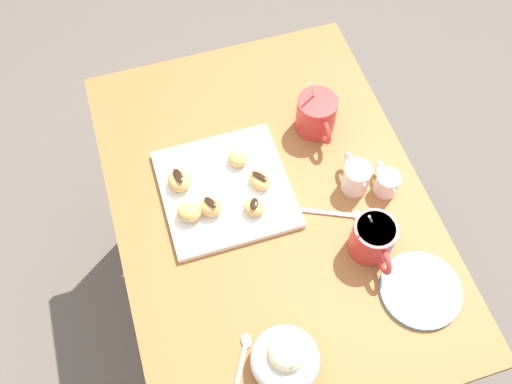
{
  "coord_description": "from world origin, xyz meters",
  "views": [
    {
      "loc": [
        0.56,
        -0.21,
        1.78
      ],
      "look_at": [
        -0.02,
        -0.03,
        0.73
      ],
      "focal_mm": 39.08,
      "sensor_mm": 36.0,
      "label": 1
    }
  ],
  "objects": [
    {
      "name": "ground_plane",
      "position": [
        0.0,
        0.0,
        0.0
      ],
      "size": [
        8.0,
        8.0,
        0.0
      ],
      "primitive_type": "plane",
      "color": "#665B51"
    },
    {
      "name": "dining_table",
      "position": [
        0.0,
        0.0,
        0.56
      ],
      "size": [
        0.95,
        0.68,
        0.71
      ],
      "color": "#A36633",
      "rests_on": "ground_plane"
    },
    {
      "name": "pastry_plate_square",
      "position": [
        -0.06,
        -0.09,
        0.71
      ],
      "size": [
        0.28,
        0.28,
        0.02
      ],
      "primitive_type": "cube",
      "color": "white",
      "rests_on": "dining_table"
    },
    {
      "name": "coffee_mug_red_left",
      "position": [
        -0.16,
        0.16,
        0.76
      ],
      "size": [
        0.13,
        0.09,
        0.14
      ],
      "color": "red",
      "rests_on": "dining_table"
    },
    {
      "name": "coffee_mug_red_right",
      "position": [
        0.17,
        0.16,
        0.76
      ],
      "size": [
        0.13,
        0.09,
        0.14
      ],
      "color": "red",
      "rests_on": "dining_table"
    },
    {
      "name": "cream_pitcher_white",
      "position": [
        0.02,
        0.19,
        0.75
      ],
      "size": [
        0.1,
        0.06,
        0.07
      ],
      "color": "white",
      "rests_on": "dining_table"
    },
    {
      "name": "ice_cream_bowl",
      "position": [
        0.34,
        -0.08,
        0.75
      ],
      "size": [
        0.13,
        0.13,
        0.1
      ],
      "color": "white",
      "rests_on": "dining_table"
    },
    {
      "name": "chocolate_sauce_pitcher",
      "position": [
        0.04,
        0.25,
        0.74
      ],
      "size": [
        0.09,
        0.05,
        0.06
      ],
      "color": "white",
      "rests_on": "dining_table"
    },
    {
      "name": "saucer_sky_left",
      "position": [
        0.29,
        0.23,
        0.71
      ],
      "size": [
        0.17,
        0.17,
        0.01
      ],
      "primitive_type": "cylinder",
      "color": "#66A8DB",
      "rests_on": "dining_table"
    },
    {
      "name": "loose_spoon_near_saucer",
      "position": [
        0.07,
        0.13,
        0.71
      ],
      "size": [
        0.08,
        0.15,
        0.01
      ],
      "color": "silver",
      "rests_on": "dining_table"
    },
    {
      "name": "loose_spoon_by_plate",
      "position": [
        0.32,
        -0.16,
        0.71
      ],
      "size": [
        0.15,
        0.09,
        0.01
      ],
      "color": "silver",
      "rests_on": "dining_table"
    },
    {
      "name": "beignet_0",
      "position": [
        0.02,
        -0.04,
        0.74
      ],
      "size": [
        0.06,
        0.06,
        0.03
      ],
      "primitive_type": "ellipsoid",
      "rotation": [
        0.0,
        0.0,
        2.52
      ],
      "color": "#E5B260",
      "rests_on": "pastry_plate_square"
    },
    {
      "name": "chocolate_drizzle_0",
      "position": [
        0.02,
        -0.04,
        0.75
      ],
      "size": [
        0.03,
        0.03,
        0.0
      ],
      "primitive_type": "ellipsoid",
      "rotation": [
        0.0,
        0.0,
        2.67
      ],
      "color": "black",
      "rests_on": "beignet_0"
    },
    {
      "name": "beignet_1",
      "position": [
        -0.04,
        -0.01,
        0.74
      ],
      "size": [
        0.06,
        0.06,
        0.03
      ],
      "primitive_type": "ellipsoid",
      "rotation": [
        0.0,
        0.0,
        3.46
      ],
      "color": "#E5B260",
      "rests_on": "pastry_plate_square"
    },
    {
      "name": "chocolate_drizzle_1",
      "position": [
        -0.04,
        -0.01,
        0.75
      ],
      "size": [
        0.04,
        0.03,
        0.0
      ],
      "primitive_type": "ellipsoid",
      "rotation": [
        0.0,
        0.0,
        3.8
      ],
      "color": "black",
      "rests_on": "beignet_1"
    },
    {
      "name": "beignet_2",
      "position": [
        -0.01,
        -0.13,
        0.74
      ],
      "size": [
        0.06,
        0.06,
        0.04
      ],
      "primitive_type": "ellipsoid",
      "rotation": [
        0.0,
        0.0,
        0.87
      ],
      "color": "#E5B260",
      "rests_on": "pastry_plate_square"
    },
    {
      "name": "chocolate_drizzle_2",
      "position": [
        -0.01,
        -0.13,
        0.76
      ],
      "size": [
        0.04,
        0.03,
        0.0
      ],
      "primitive_type": "ellipsoid",
      "rotation": [
        0.0,
        0.0,
        0.48
      ],
      "color": "black",
      "rests_on": "beignet_2"
    },
    {
      "name": "beignet_3",
      "position": [
        -0.09,
        -0.18,
        0.74
      ],
      "size": [
        0.06,
        0.05,
        0.04
      ],
      "primitive_type": "ellipsoid",
      "rotation": [
        0.0,
        0.0,
        0.02
      ],
      "color": "#E5B260",
      "rests_on": "pastry_plate_square"
    },
    {
      "name": "chocolate_drizzle_3",
      "position": [
        -0.09,
        -0.18,
        0.76
      ],
      "size": [
        0.04,
        0.02,
        0.0
      ],
      "primitive_type": "ellipsoid",
      "rotation": [
        0.0,
        0.0,
        0.15
      ],
      "color": "black",
      "rests_on": "beignet_3"
    },
    {
      "name": "beignet_4",
      "position": [
        -0.11,
        -0.04,
        0.74
      ],
      "size": [
        0.06,
        0.06,
        0.03
      ],
      "primitive_type": "ellipsoid",
      "rotation": [
        0.0,
        0.0,
        5.18
      ],
      "color": "#E5B260",
      "rests_on": "pastry_plate_square"
    },
    {
      "name": "beignet_5",
      "position": [
        -0.01,
        -0.18,
        0.74
      ],
      "size": [
        0.06,
        0.06,
        0.04
      ],
      "primitive_type": "ellipsoid",
      "rotation": [
        0.0,
        0.0,
        2.85
      ],
      "color": "#E5B260",
      "rests_on": "pastry_plate_square"
    }
  ]
}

